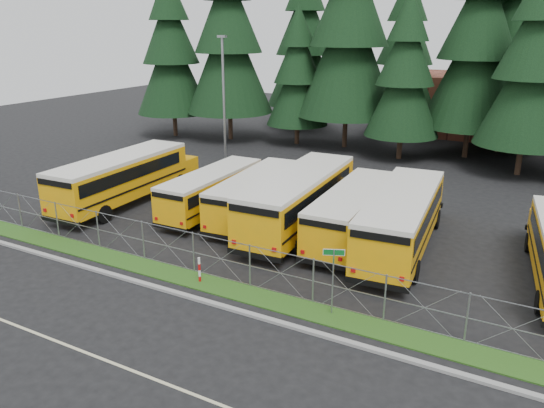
{
  "coord_description": "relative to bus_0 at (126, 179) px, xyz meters",
  "views": [
    {
      "loc": [
        9.77,
        -18.86,
        10.91
      ],
      "look_at": [
        -2.62,
        4.0,
        2.07
      ],
      "focal_mm": 35.0,
      "sensor_mm": 36.0,
      "label": 1
    }
  ],
  "objects": [
    {
      "name": "ground",
      "position": [
        13.83,
        -5.17,
        -1.57
      ],
      "size": [
        120.0,
        120.0,
        0.0
      ],
      "primitive_type": "plane",
      "color": "black",
      "rests_on": "ground"
    },
    {
      "name": "curb",
      "position": [
        13.83,
        -8.27,
        -1.51
      ],
      "size": [
        50.0,
        0.25,
        0.12
      ],
      "primitive_type": "cube",
      "color": "gray",
      "rests_on": "ground"
    },
    {
      "name": "grass_verge",
      "position": [
        13.83,
        -6.87,
        -1.54
      ],
      "size": [
        50.0,
        1.4,
        0.06
      ],
      "primitive_type": "cube",
      "color": "#1F4012",
      "rests_on": "ground"
    },
    {
      "name": "road_lane_line",
      "position": [
        13.83,
        -13.17,
        -1.57
      ],
      "size": [
        50.0,
        0.12,
        0.01
      ],
      "primitive_type": "cube",
      "color": "beige",
      "rests_on": "ground"
    },
    {
      "name": "chainlink_fence",
      "position": [
        13.83,
        -6.17,
        -0.57
      ],
      "size": [
        44.0,
        0.1,
        2.0
      ],
      "primitive_type": null,
      "color": "gray",
      "rests_on": "ground"
    },
    {
      "name": "brick_building",
      "position": [
        19.83,
        34.83,
        1.43
      ],
      "size": [
        22.0,
        10.0,
        6.0
      ],
      "primitive_type": "cube",
      "color": "brown",
      "rests_on": "ground"
    },
    {
      "name": "bus_0",
      "position": [
        0.0,
        0.0,
        0.0
      ],
      "size": [
        3.28,
        12.1,
        3.15
      ],
      "primitive_type": null,
      "rotation": [
        0.0,
        0.0,
        0.04
      ],
      "color": "#FAA307",
      "rests_on": "ground"
    },
    {
      "name": "bus_2",
      "position": [
        5.94,
        1.31,
        -0.28
      ],
      "size": [
        2.5,
        9.91,
        2.59
      ],
      "primitive_type": null,
      "rotation": [
        0.0,
        0.0,
        0.02
      ],
      "color": "#FAA307",
      "rests_on": "ground"
    },
    {
      "name": "bus_3",
      "position": [
        8.77,
        1.68,
        -0.23
      ],
      "size": [
        3.2,
        10.37,
        2.68
      ],
      "primitive_type": null,
      "rotation": [
        0.0,
        0.0,
        0.08
      ],
      "color": "#FAA307",
      "rests_on": "ground"
    },
    {
      "name": "bus_4",
      "position": [
        11.74,
        1.29,
        0.05
      ],
      "size": [
        3.49,
        12.5,
        3.25
      ],
      "primitive_type": null,
      "rotation": [
        0.0,
        0.0,
        0.05
      ],
      "color": "#FAA307",
      "rests_on": "ground"
    },
    {
      "name": "bus_5",
      "position": [
        14.87,
        1.31,
        -0.18
      ],
      "size": [
        2.97,
        10.76,
        2.79
      ],
      "primitive_type": null,
      "rotation": [
        0.0,
        0.0,
        0.04
      ],
      "color": "#FAA307",
      "rests_on": "ground"
    },
    {
      "name": "bus_6",
      "position": [
        17.52,
        0.97,
        -0.02
      ],
      "size": [
        3.8,
        12.08,
        3.11
      ],
      "primitive_type": null,
      "rotation": [
        0.0,
        0.0,
        0.08
      ],
      "color": "#FAA307",
      "rests_on": "ground"
    },
    {
      "name": "street_sign",
      "position": [
        16.87,
        -6.64,
        0.46
      ],
      "size": [
        0.78,
        0.52,
        2.81
      ],
      "color": "gray",
      "rests_on": "ground"
    },
    {
      "name": "striped_bollard",
      "position": [
        10.66,
        -6.88,
        -0.97
      ],
      "size": [
        0.11,
        0.11,
        1.2
      ],
      "primitive_type": "cylinder",
      "color": "#B20C0C",
      "rests_on": "ground"
    },
    {
      "name": "light_standard",
      "position": [
        0.41,
        10.88,
        3.93
      ],
      "size": [
        0.7,
        0.35,
        10.14
      ],
      "color": "gray",
      "rests_on": "ground"
    },
    {
      "name": "conifer_0",
      "position": [
        -11.0,
        18.89,
        6.45
      ],
      "size": [
        7.25,
        7.25,
        16.04
      ],
      "primitive_type": null,
      "color": "black",
      "rests_on": "ground"
    },
    {
      "name": "conifer_1",
      "position": [
        -5.02,
        20.11,
        7.67
      ],
      "size": [
        8.36,
        8.36,
        18.5
      ],
      "primitive_type": null,
      "color": "black",
      "rests_on": "ground"
    },
    {
      "name": "conifer_2",
      "position": [
        1.77,
        21.26,
        4.81
      ],
      "size": [
        5.78,
        5.78,
        12.78
      ],
      "primitive_type": null,
      "color": "black",
      "rests_on": "ground"
    },
    {
      "name": "conifer_3",
      "position": [
        6.29,
        22.17,
        8.46
      ],
      "size": [
        9.07,
        9.07,
        20.07
      ],
      "primitive_type": null,
      "color": "black",
      "rests_on": "ground"
    },
    {
      "name": "conifer_4",
      "position": [
        12.06,
        20.08,
        5.27
      ],
      "size": [
        6.19,
        6.19,
        13.69
      ],
      "primitive_type": null,
      "color": "black",
      "rests_on": "ground"
    },
    {
      "name": "conifer_5",
      "position": [
        16.93,
        23.35,
        7.51
      ],
      "size": [
        8.22,
        8.22,
        18.17
      ],
      "primitive_type": null,
      "color": "black",
      "rests_on": "ground"
    },
    {
      "name": "conifer_6",
      "position": [
        21.46,
        19.38,
        6.34
      ],
      "size": [
        7.16,
        7.16,
        15.83
      ],
      "primitive_type": null,
      "color": "black",
      "rests_on": "ground"
    },
    {
      "name": "conifer_10",
      "position": [
        -1.3,
        29.15,
        7.11
      ],
      "size": [
        7.86,
        7.86,
        17.37
      ],
      "primitive_type": null,
      "color": "black",
      "rests_on": "ground"
    },
    {
      "name": "conifer_11",
      "position": [
        9.32,
        29.74,
        6.38
      ],
      "size": [
        7.19,
        7.19,
        15.9
      ],
      "primitive_type": null,
      "color": "black",
      "rests_on": "ground"
    },
    {
      "name": "conifer_12",
      "position": [
        19.17,
        26.78,
        7.65
      ],
      "size": [
        8.34,
        8.34,
        18.45
      ],
      "primitive_type": null,
      "color": "black",
      "rests_on": "ground"
    }
  ]
}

